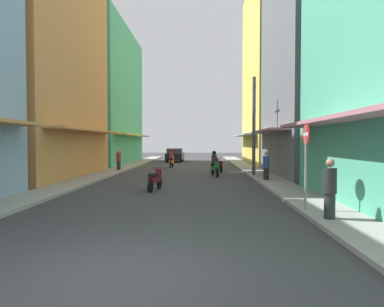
{
  "coord_description": "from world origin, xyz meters",
  "views": [
    {
      "loc": [
        1.34,
        -5.21,
        2.12
      ],
      "look_at": [
        0.71,
        15.33,
        1.42
      ],
      "focal_mm": 31.56,
      "sensor_mm": 36.0,
      "label": 1
    }
  ],
  "objects_px": {
    "motorbike_green": "(215,165)",
    "parked_car": "(175,155)",
    "pedestrian_far": "(119,160)",
    "pedestrian_midway": "(266,167)",
    "pedestrian_crossing": "(330,191)",
    "utility_pole": "(254,126)",
    "motorbike_red": "(219,165)",
    "motorbike_maroon": "(155,179)",
    "motorbike_orange": "(171,159)",
    "street_sign_no_entry": "(306,156)"
  },
  "relations": [
    {
      "from": "motorbike_maroon",
      "to": "pedestrian_crossing",
      "type": "distance_m",
      "value": 7.93
    },
    {
      "from": "motorbike_green",
      "to": "utility_pole",
      "type": "height_order",
      "value": "utility_pole"
    },
    {
      "from": "pedestrian_crossing",
      "to": "utility_pole",
      "type": "distance_m",
      "value": 11.99
    },
    {
      "from": "motorbike_green",
      "to": "pedestrian_midway",
      "type": "height_order",
      "value": "pedestrian_midway"
    },
    {
      "from": "street_sign_no_entry",
      "to": "utility_pole",
      "type": "bearing_deg",
      "value": 89.46
    },
    {
      "from": "pedestrian_far",
      "to": "pedestrian_midway",
      "type": "relative_size",
      "value": 1.0
    },
    {
      "from": "motorbike_green",
      "to": "parked_car",
      "type": "height_order",
      "value": "motorbike_green"
    },
    {
      "from": "motorbike_red",
      "to": "parked_car",
      "type": "xyz_separation_m",
      "value": [
        -4.11,
        12.33,
        0.24
      ]
    },
    {
      "from": "parked_car",
      "to": "motorbike_orange",
      "type": "bearing_deg",
      "value": -87.4
    },
    {
      "from": "motorbike_maroon",
      "to": "street_sign_no_entry",
      "type": "relative_size",
      "value": 0.68
    },
    {
      "from": "pedestrian_crossing",
      "to": "utility_pole",
      "type": "height_order",
      "value": "utility_pole"
    },
    {
      "from": "motorbike_orange",
      "to": "pedestrian_crossing",
      "type": "distance_m",
      "value": 19.89
    },
    {
      "from": "pedestrian_far",
      "to": "pedestrian_midway",
      "type": "bearing_deg",
      "value": -33.14
    },
    {
      "from": "pedestrian_far",
      "to": "utility_pole",
      "type": "height_order",
      "value": "utility_pole"
    },
    {
      "from": "pedestrian_far",
      "to": "utility_pole",
      "type": "bearing_deg",
      "value": -20.72
    },
    {
      "from": "motorbike_maroon",
      "to": "pedestrian_crossing",
      "type": "relative_size",
      "value": 1.07
    },
    {
      "from": "pedestrian_midway",
      "to": "street_sign_no_entry",
      "type": "xyz_separation_m",
      "value": [
        -0.35,
        -7.98,
        0.9
      ]
    },
    {
      "from": "motorbike_maroon",
      "to": "motorbike_green",
      "type": "bearing_deg",
      "value": 65.93
    },
    {
      "from": "parked_car",
      "to": "utility_pole",
      "type": "height_order",
      "value": "utility_pole"
    },
    {
      "from": "motorbike_maroon",
      "to": "street_sign_no_entry",
      "type": "xyz_separation_m",
      "value": [
        5.09,
        -4.72,
        1.21
      ]
    },
    {
      "from": "parked_car",
      "to": "street_sign_no_entry",
      "type": "relative_size",
      "value": 1.55
    },
    {
      "from": "pedestrian_far",
      "to": "pedestrian_crossing",
      "type": "distance_m",
      "value": 17.88
    },
    {
      "from": "motorbike_green",
      "to": "pedestrian_midway",
      "type": "xyz_separation_m",
      "value": [
        2.61,
        -3.07,
        0.11
      ]
    },
    {
      "from": "motorbike_orange",
      "to": "utility_pole",
      "type": "xyz_separation_m",
      "value": [
        5.69,
        -7.23,
        2.4
      ]
    },
    {
      "from": "street_sign_no_entry",
      "to": "motorbike_red",
      "type": "bearing_deg",
      "value": 97.58
    },
    {
      "from": "parked_car",
      "to": "pedestrian_far",
      "type": "bearing_deg",
      "value": -104.12
    },
    {
      "from": "motorbike_maroon",
      "to": "utility_pole",
      "type": "xyz_separation_m",
      "value": [
        5.19,
        5.95,
        2.6
      ]
    },
    {
      "from": "pedestrian_far",
      "to": "pedestrian_crossing",
      "type": "relative_size",
      "value": 0.97
    },
    {
      "from": "motorbike_green",
      "to": "motorbike_orange",
      "type": "bearing_deg",
      "value": 116.0
    },
    {
      "from": "motorbike_orange",
      "to": "motorbike_maroon",
      "type": "distance_m",
      "value": 13.19
    },
    {
      "from": "motorbike_maroon",
      "to": "utility_pole",
      "type": "relative_size",
      "value": 0.3
    },
    {
      "from": "motorbike_maroon",
      "to": "pedestrian_crossing",
      "type": "height_order",
      "value": "pedestrian_crossing"
    },
    {
      "from": "motorbike_red",
      "to": "parked_car",
      "type": "relative_size",
      "value": 0.43
    },
    {
      "from": "pedestrian_crossing",
      "to": "motorbike_red",
      "type": "bearing_deg",
      "value": 98.12
    },
    {
      "from": "motorbike_orange",
      "to": "pedestrian_crossing",
      "type": "height_order",
      "value": "pedestrian_crossing"
    },
    {
      "from": "motorbike_green",
      "to": "motorbike_red",
      "type": "bearing_deg",
      "value": 82.83
    },
    {
      "from": "pedestrian_far",
      "to": "street_sign_no_entry",
      "type": "height_order",
      "value": "street_sign_no_entry"
    },
    {
      "from": "motorbike_orange",
      "to": "utility_pole",
      "type": "distance_m",
      "value": 9.51
    },
    {
      "from": "motorbike_orange",
      "to": "parked_car",
      "type": "height_order",
      "value": "motorbike_orange"
    },
    {
      "from": "parked_car",
      "to": "utility_pole",
      "type": "bearing_deg",
      "value": -68.89
    },
    {
      "from": "motorbike_orange",
      "to": "parked_car",
      "type": "distance_m",
      "value": 8.53
    },
    {
      "from": "parked_car",
      "to": "pedestrian_midway",
      "type": "distance_m",
      "value": 19.49
    },
    {
      "from": "motorbike_maroon",
      "to": "pedestrian_far",
      "type": "xyz_separation_m",
      "value": [
        -3.98,
        9.42,
        0.31
      ]
    },
    {
      "from": "parked_car",
      "to": "pedestrian_crossing",
      "type": "xyz_separation_m",
      "value": [
        6.27,
        -27.52,
        0.11
      ]
    },
    {
      "from": "motorbike_maroon",
      "to": "street_sign_no_entry",
      "type": "distance_m",
      "value": 7.04
    },
    {
      "from": "motorbike_orange",
      "to": "pedestrian_midway",
      "type": "xyz_separation_m",
      "value": [
        5.95,
        -9.91,
        0.11
      ]
    },
    {
      "from": "motorbike_green",
      "to": "pedestrian_far",
      "type": "relative_size",
      "value": 1.1
    },
    {
      "from": "pedestrian_far",
      "to": "utility_pole",
      "type": "distance_m",
      "value": 10.07
    },
    {
      "from": "motorbike_green",
      "to": "motorbike_red",
      "type": "relative_size",
      "value": 1.0
    },
    {
      "from": "motorbike_maroon",
      "to": "parked_car",
      "type": "height_order",
      "value": "parked_car"
    }
  ]
}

